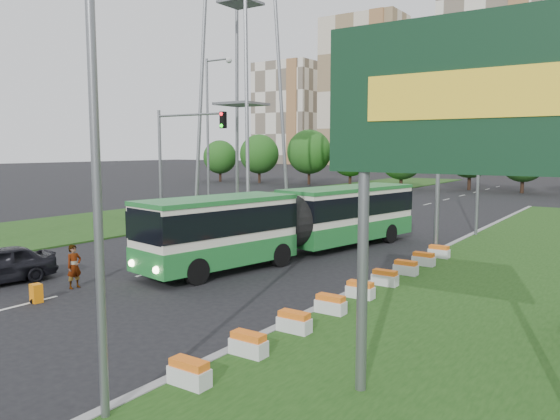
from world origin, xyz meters
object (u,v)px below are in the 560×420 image
Objects in this scene: traffic_mast_median at (407,151)px; pedestrian at (74,266)px; traffic_mast_left at (177,151)px; shopping_trolley at (36,293)px; car_left_far at (228,219)px; articulated_bus at (294,221)px; billboard at (475,113)px.

traffic_mast_median is 16.67m from pedestrian.
pedestrian is at bearing -121.03° from traffic_mast_median.
pedestrian is at bearing -61.67° from traffic_mast_left.
traffic_mast_left is 11.83× the size of shopping_trolley.
traffic_mast_left reaches higher than shopping_trolley.
car_left_far is at bearing 114.65° from shopping_trolley.
traffic_mast_left is 0.45× the size of articulated_bus.
car_left_far is 15.64m from pedestrian.
articulated_bus is at bearing -12.54° from traffic_mast_left.
traffic_mast_median is 0.45× the size of articulated_bus.
articulated_bus reaches higher than shopping_trolley.
traffic_mast_median is 11.83× the size of shopping_trolley.
billboard is 1.00× the size of traffic_mast_left.
traffic_mast_median is at bearing 46.08° from articulated_bus.
billboard is at bearing -64.97° from traffic_mast_median.
articulated_bus is (10.47, -2.33, -3.57)m from traffic_mast_left.
billboard is 16.77m from pedestrian.
traffic_mast_left is 4.60× the size of pedestrian.
shopping_trolley is at bearing -63.08° from traffic_mast_left.
billboard reaches higher than pedestrian.
billboard and traffic_mast_left have the same top height.
billboard is 1.66× the size of car_left_far.
traffic_mast_left is at bearing 124.55° from shopping_trolley.
pedestrian is (-3.59, -10.43, -0.91)m from articulated_bus.
shopping_trolley is (-15.12, 0.22, -5.83)m from billboard.
traffic_mast_left is (-22.63, 15.00, -0.81)m from billboard.
billboard is at bearing -97.78° from pedestrian.
traffic_mast_median reaches higher than pedestrian.
shopping_trolley is (5.20, -16.99, -0.46)m from car_left_far.
pedestrian reaches higher than car_left_far.
traffic_mast_median is 4.60× the size of pedestrian.
articulated_bus is (-12.15, 12.67, -4.38)m from billboard.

